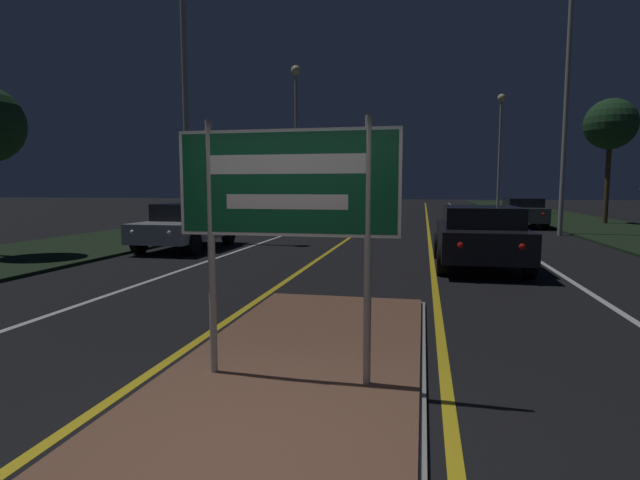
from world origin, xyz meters
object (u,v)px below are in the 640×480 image
object	(u,v)px
streetlight_right_near	(570,34)
car_approaching_0	(188,225)
streetlight_right_far	(500,135)
highway_sign	(287,196)
streetlight_left_near	(185,75)
car_approaching_2	(370,203)
car_receding_1	(522,212)
car_approaching_1	(344,211)
streetlight_left_far	(296,115)
car_receding_0	(479,235)

from	to	relation	value
streetlight_right_near	car_approaching_0	xyz separation A→B (m)	(-12.47, -6.98, -6.98)
streetlight_right_near	streetlight_right_far	xyz separation A→B (m)	(0.04, 17.43, -2.00)
highway_sign	streetlight_left_near	bearing A→B (deg)	120.25
streetlight_right_near	streetlight_right_far	world-z (taller)	streetlight_right_near
streetlight_right_far	car_approaching_2	distance (m)	10.61
streetlight_left_near	streetlight_right_near	distance (m)	14.43
car_receding_1	streetlight_right_near	bearing A→B (deg)	-79.92
streetlight_right_near	car_receding_1	bearing A→B (deg)	100.08
car_approaching_1	streetlight_left_near	bearing A→B (deg)	-114.28
streetlight_left_near	streetlight_right_far	xyz separation A→B (m)	(13.28, 22.76, 0.09)
streetlight_left_far	car_approaching_1	xyz separation A→B (m)	(3.52, -4.19, -5.42)
streetlight_right_near	car_receding_0	distance (m)	11.98
streetlight_left_near	car_approaching_1	distance (m)	10.92
streetlight_left_near	car_approaching_1	world-z (taller)	streetlight_left_near
streetlight_left_far	car_approaching_1	world-z (taller)	streetlight_left_far
car_receding_0	car_approaching_2	size ratio (longest dim) A/B	0.93
highway_sign	car_approaching_0	size ratio (longest dim) A/B	0.57
car_receding_0	car_approaching_1	world-z (taller)	car_receding_0
streetlight_left_near	car_approaching_2	xyz separation A→B (m)	(3.91, 22.30, -4.88)
highway_sign	streetlight_left_near	xyz separation A→B (m)	(-6.69, 11.47, 3.81)
streetlight_left_near	car_receding_0	xyz separation A→B (m)	(9.23, -3.57, -4.85)
streetlight_left_far	car_receding_1	world-z (taller)	streetlight_left_far
car_approaching_0	streetlight_left_far	bearing A→B (deg)	91.11
streetlight_right_near	car_receding_0	xyz separation A→B (m)	(-4.01, -8.90, -6.94)
highway_sign	car_approaching_2	distance (m)	33.90
car_receding_0	streetlight_right_near	bearing A→B (deg)	65.73
streetlight_left_far	streetlight_right_near	xyz separation A→B (m)	(12.75, -7.74, 1.60)
streetlight_right_near	streetlight_left_far	bearing A→B (deg)	148.75
streetlight_right_near	car_approaching_0	bearing A→B (deg)	-150.77
car_approaching_2	streetlight_left_near	bearing A→B (deg)	-99.95
streetlight_left_far	highway_sign	bearing A→B (deg)	-75.83
highway_sign	car_receding_1	world-z (taller)	highway_sign
highway_sign	car_approaching_0	distance (m)	11.52
car_receding_1	car_approaching_2	bearing A→B (deg)	123.70
streetlight_right_near	car_receding_0	size ratio (longest dim) A/B	2.57
car_approaching_1	car_approaching_2	distance (m)	13.41
car_receding_0	streetlight_left_far	bearing A→B (deg)	117.70
streetlight_left_far	car_approaching_0	bearing A→B (deg)	-88.89
streetlight_right_far	car_approaching_2	world-z (taller)	streetlight_right_far
streetlight_left_near	car_approaching_0	bearing A→B (deg)	-64.63
streetlight_left_far	car_approaching_2	xyz separation A→B (m)	(3.42, 9.22, -5.37)
car_receding_0	car_approaching_2	distance (m)	26.41
car_approaching_0	car_approaching_1	xyz separation A→B (m)	(3.23, 10.53, -0.04)
streetlight_right_near	streetlight_right_far	distance (m)	17.54
highway_sign	car_receding_0	world-z (taller)	highway_sign
streetlight_right_far	car_approaching_1	size ratio (longest dim) A/B	1.99
car_receding_0	car_approaching_0	distance (m)	8.67
streetlight_left_far	streetlight_right_near	bearing A→B (deg)	-31.25
car_receding_1	car_approaching_1	xyz separation A→B (m)	(-8.52, -0.49, -0.03)
car_approaching_0	car_approaching_2	bearing A→B (deg)	82.54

